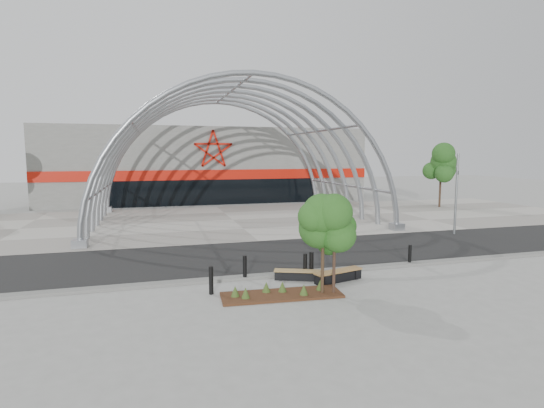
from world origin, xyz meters
The scene contains 18 objects.
ground centered at (0.00, 0.00, 0.00)m, with size 140.00×140.00×0.00m, color gray.
road centered at (0.00, 3.50, 0.01)m, with size 140.00×7.00×0.02m, color black.
forecourt centered at (0.00, 15.50, 0.02)m, with size 60.00×17.00×0.04m, color gray.
kerb centered at (0.00, -0.25, 0.06)m, with size 60.00×0.50×0.12m, color slate.
arena_building centered at (0.00, 33.45, 3.99)m, with size 34.00×15.24×8.00m.
vault_canopy centered at (0.00, 15.50, 0.02)m, with size 20.80×15.80×20.36m.
planting_bed centered at (-1.59, -2.74, 0.11)m, with size 4.53×1.66×0.47m.
signal_pole centered at (12.88, 5.79, 2.74)m, with size 0.34×0.73×5.24m.
street_tree_0 centered at (-0.05, -3.04, 2.72)m, with size 1.66×1.66×3.79m.
street_tree_1 centered at (0.38, -3.11, 2.43)m, with size 1.43×1.43×3.39m.
bench_0 centered at (-0.29, -1.01, 0.20)m, with size 1.99×1.13×0.41m.
bench_1 centered at (1.24, -1.64, 0.23)m, with size 2.26×1.05×0.46m.
bollard_0 centered at (-4.00, -1.83, 0.52)m, with size 0.17×0.17×1.05m, color black.
bollard_1 centered at (-2.41, -0.38, 0.51)m, with size 0.16×0.16×1.02m, color black.
bollard_2 centered at (0.10, -0.80, 0.52)m, with size 0.17×0.17×1.03m, color black.
bollard_3 centered at (0.34, -0.91, 0.56)m, with size 0.18×0.18×1.12m, color black.
bollard_4 centered at (5.59, -0.15, 0.47)m, with size 0.15×0.15×0.95m, color black.
bg_tree_1 centered at (21.00, 18.00, 4.25)m, with size 2.70×2.70×5.91m.
Camera 1 is at (-5.98, -17.20, 5.21)m, focal length 28.00 mm.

